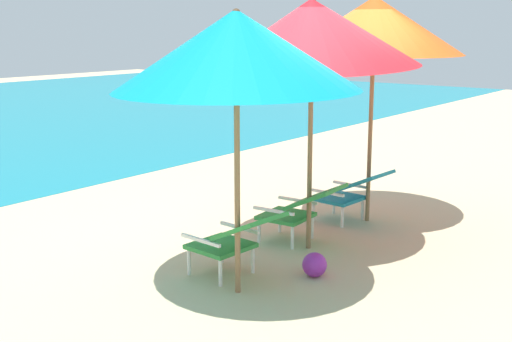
# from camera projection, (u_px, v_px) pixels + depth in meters

# --- Properties ---
(ground_plane) EXTENTS (40.00, 40.00, 0.00)m
(ground_plane) POSITION_uv_depth(u_px,v_px,m) (54.00, 188.00, 9.67)
(ground_plane) COLOR #CCB78E
(lounge_chair_left) EXTENTS (0.60, 0.91, 0.68)m
(lounge_chair_left) POSITION_uv_depth(u_px,v_px,m) (234.00, 237.00, 6.10)
(lounge_chair_left) COLOR #338E3D
(lounge_chair_left) RESTS_ON ground_plane
(lounge_chair_center) EXTENTS (0.60, 0.91, 0.68)m
(lounge_chair_center) POSITION_uv_depth(u_px,v_px,m) (300.00, 207.00, 7.11)
(lounge_chair_center) COLOR #338E3D
(lounge_chair_center) RESTS_ON ground_plane
(lounge_chair_right) EXTENTS (0.59, 0.91, 0.68)m
(lounge_chair_right) POSITION_uv_depth(u_px,v_px,m) (351.00, 190.00, 7.85)
(lounge_chair_right) COLOR teal
(lounge_chair_right) RESTS_ON ground_plane
(beach_umbrella_left) EXTENTS (2.86, 2.86, 2.46)m
(beach_umbrella_left) POSITION_uv_depth(u_px,v_px,m) (236.00, 50.00, 5.42)
(beach_umbrella_left) COLOR olive
(beach_umbrella_left) RESTS_ON ground_plane
(beach_umbrella_center) EXTENTS (2.62, 2.60, 2.63)m
(beach_umbrella_center) POSITION_uv_depth(u_px,v_px,m) (312.00, 33.00, 6.57)
(beach_umbrella_center) COLOR olive
(beach_umbrella_center) RESTS_ON ground_plane
(beach_umbrella_right) EXTENTS (2.62, 2.62, 2.66)m
(beach_umbrella_right) POSITION_uv_depth(u_px,v_px,m) (374.00, 26.00, 7.55)
(beach_umbrella_right) COLOR olive
(beach_umbrella_right) RESTS_ON ground_plane
(beach_ball) EXTENTS (0.24, 0.24, 0.24)m
(beach_ball) POSITION_uv_depth(u_px,v_px,m) (315.00, 265.00, 6.21)
(beach_ball) COLOR purple
(beach_ball) RESTS_ON ground_plane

